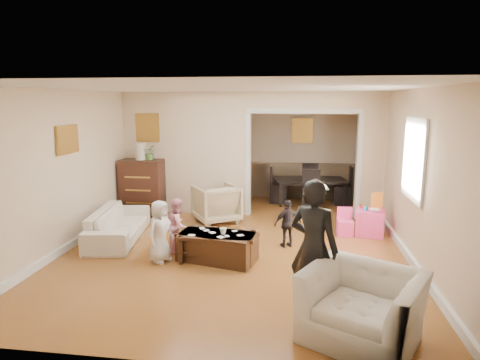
# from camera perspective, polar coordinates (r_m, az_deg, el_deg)

# --- Properties ---
(floor) EXTENTS (7.00, 7.00, 0.00)m
(floor) POSITION_cam_1_polar(r_m,az_deg,el_deg) (7.35, -0.21, -8.36)
(floor) COLOR #A16B29
(floor) RESTS_ON ground
(partition_left) EXTENTS (2.75, 0.18, 2.60)m
(partition_left) POSITION_cam_1_polar(r_m,az_deg,el_deg) (9.05, -7.29, 3.65)
(partition_left) COLOR beige
(partition_left) RESTS_ON ground
(partition_right) EXTENTS (0.55, 0.18, 2.60)m
(partition_right) POSITION_cam_1_polar(r_m,az_deg,el_deg) (8.87, 17.53, 3.10)
(partition_right) COLOR beige
(partition_right) RESTS_ON ground
(partition_header) EXTENTS (2.22, 0.18, 0.35)m
(partition_header) POSITION_cam_1_polar(r_m,az_deg,el_deg) (8.67, 8.82, 10.76)
(partition_header) COLOR beige
(partition_header) RESTS_ON partition_right
(window_pane) EXTENTS (0.03, 0.95, 1.10)m
(window_pane) POSITION_cam_1_polar(r_m,az_deg,el_deg) (6.76, 22.85, 2.64)
(window_pane) COLOR white
(window_pane) RESTS_ON ground
(framed_art_partition) EXTENTS (0.45, 0.03, 0.55)m
(framed_art_partition) POSITION_cam_1_polar(r_m,az_deg,el_deg) (9.16, -12.56, 7.02)
(framed_art_partition) COLOR brown
(framed_art_partition) RESTS_ON partition_left
(framed_art_sofa_wall) EXTENTS (0.03, 0.55, 0.40)m
(framed_art_sofa_wall) POSITION_cam_1_polar(r_m,az_deg,el_deg) (7.30, -22.60, 5.17)
(framed_art_sofa_wall) COLOR brown
(framed_art_alcove) EXTENTS (0.45, 0.03, 0.55)m
(framed_art_alcove) POSITION_cam_1_polar(r_m,az_deg,el_deg) (10.34, 8.56, 6.72)
(framed_art_alcove) COLOR brown
(sofa) EXTENTS (1.00, 1.97, 0.55)m
(sofa) POSITION_cam_1_polar(r_m,az_deg,el_deg) (7.67, -16.32, -5.82)
(sofa) COLOR beige
(sofa) RESTS_ON ground
(armchair_back) EXTENTS (1.14, 1.14, 0.76)m
(armchair_back) POSITION_cam_1_polar(r_m,az_deg,el_deg) (8.39, -3.29, -3.23)
(armchair_back) COLOR tan
(armchair_back) RESTS_ON ground
(armchair_front) EXTENTS (1.44, 1.38, 0.72)m
(armchair_front) POSITION_cam_1_polar(r_m,az_deg,el_deg) (4.58, 16.41, -16.26)
(armchair_front) COLOR beige
(armchair_front) RESTS_ON ground
(dresser) EXTENTS (0.87, 0.49, 1.20)m
(dresser) POSITION_cam_1_polar(r_m,az_deg,el_deg) (9.05, -13.25, -1.05)
(dresser) COLOR #351B0F
(dresser) RESTS_ON ground
(table_lamp) EXTENTS (0.22, 0.22, 0.36)m
(table_lamp) POSITION_cam_1_polar(r_m,az_deg,el_deg) (8.92, -13.47, 3.86)
(table_lamp) COLOR beige
(table_lamp) RESTS_ON dresser
(potted_plant) EXTENTS (0.28, 0.25, 0.32)m
(potted_plant) POSITION_cam_1_polar(r_m,az_deg,el_deg) (8.85, -12.25, 3.72)
(potted_plant) COLOR #4D7634
(potted_plant) RESTS_ON dresser
(coffee_table) EXTENTS (1.26, 0.84, 0.43)m
(coffee_table) POSITION_cam_1_polar(r_m,az_deg,el_deg) (6.44, -3.12, -9.13)
(coffee_table) COLOR #341E10
(coffee_table) RESTS_ON ground
(coffee_cup) EXTENTS (0.13, 0.13, 0.10)m
(coffee_cup) POSITION_cam_1_polar(r_m,az_deg,el_deg) (6.29, -2.33, -7.05)
(coffee_cup) COLOR silver
(coffee_cup) RESTS_ON coffee_table
(play_table) EXTENTS (0.56, 0.56, 0.47)m
(play_table) POSITION_cam_1_polar(r_m,az_deg,el_deg) (7.97, 17.38, -5.56)
(play_table) COLOR #FF4392
(play_table) RESTS_ON ground
(cereal_box) EXTENTS (0.21, 0.10, 0.30)m
(cereal_box) POSITION_cam_1_polar(r_m,az_deg,el_deg) (7.99, 18.26, -2.71)
(cereal_box) COLOR gold
(cereal_box) RESTS_ON play_table
(cyan_cup) EXTENTS (0.08, 0.08, 0.08)m
(cyan_cup) POSITION_cam_1_polar(r_m,az_deg,el_deg) (7.84, 16.82, -3.72)
(cyan_cup) COLOR #26A3C2
(cyan_cup) RESTS_ON play_table
(toy_block) EXTENTS (0.09, 0.07, 0.05)m
(toy_block) POSITION_cam_1_polar(r_m,az_deg,el_deg) (8.00, 16.49, -3.52)
(toy_block) COLOR red
(toy_block) RESTS_ON play_table
(play_bowl) EXTENTS (0.23, 0.23, 0.05)m
(play_bowl) POSITION_cam_1_polar(r_m,az_deg,el_deg) (7.80, 17.99, -3.98)
(play_bowl) COLOR white
(play_bowl) RESTS_ON play_table
(dining_table) EXTENTS (1.78, 1.17, 0.58)m
(dining_table) POSITION_cam_1_polar(r_m,az_deg,el_deg) (10.06, 9.61, -1.52)
(dining_table) COLOR black
(dining_table) RESTS_ON ground
(adult_person) EXTENTS (0.69, 0.61, 1.59)m
(adult_person) POSITION_cam_1_polar(r_m,az_deg,el_deg) (4.77, 10.05, -9.18)
(adult_person) COLOR black
(adult_person) RESTS_ON ground
(child_kneel_a) EXTENTS (0.47, 0.55, 0.95)m
(child_kneel_a) POSITION_cam_1_polar(r_m,az_deg,el_deg) (6.43, -10.91, -6.91)
(child_kneel_a) COLOR white
(child_kneel_a) RESTS_ON ground
(child_kneel_b) EXTENTS (0.38, 0.46, 0.88)m
(child_kneel_b) POSITION_cam_1_polar(r_m,az_deg,el_deg) (6.81, -8.48, -6.15)
(child_kneel_b) COLOR pink
(child_kneel_b) RESTS_ON ground
(child_toddler) EXTENTS (0.51, 0.39, 0.81)m
(child_toddler) POSITION_cam_1_polar(r_m,az_deg,el_deg) (6.99, 6.57, -5.94)
(child_toddler) COLOR black
(child_toddler) RESTS_ON ground
(craft_papers) EXTENTS (0.84, 0.51, 0.00)m
(craft_papers) POSITION_cam_1_polar(r_m,az_deg,el_deg) (6.36, -3.35, -7.33)
(craft_papers) COLOR white
(craft_papers) RESTS_ON coffee_table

